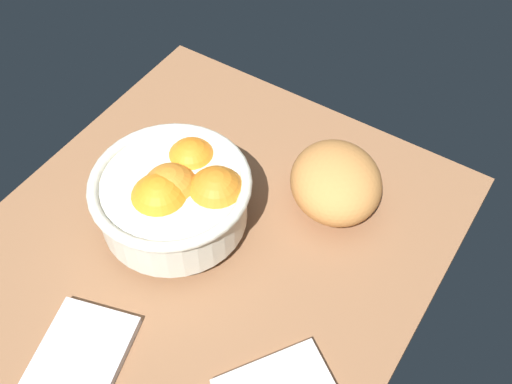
% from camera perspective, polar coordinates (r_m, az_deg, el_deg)
% --- Properties ---
extents(ground_plane, '(0.69, 0.61, 0.03)m').
position_cam_1_polar(ground_plane, '(0.91, -4.60, -5.43)').
color(ground_plane, '#8C5F3E').
extents(fruit_bowl, '(0.22, 0.22, 0.12)m').
position_cam_1_polar(fruit_bowl, '(0.87, -7.30, -0.31)').
color(fruit_bowl, silver).
rests_on(fruit_bowl, ground).
extents(bread_loaf, '(0.20, 0.20, 0.09)m').
position_cam_1_polar(bread_loaf, '(0.91, 7.33, 0.90)').
color(bread_loaf, '#C88141').
rests_on(bread_loaf, ground).
extents(napkin_folded, '(0.17, 0.14, 0.01)m').
position_cam_1_polar(napkin_folded, '(0.83, -16.03, -14.72)').
color(napkin_folded, silver).
rests_on(napkin_folded, ground).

